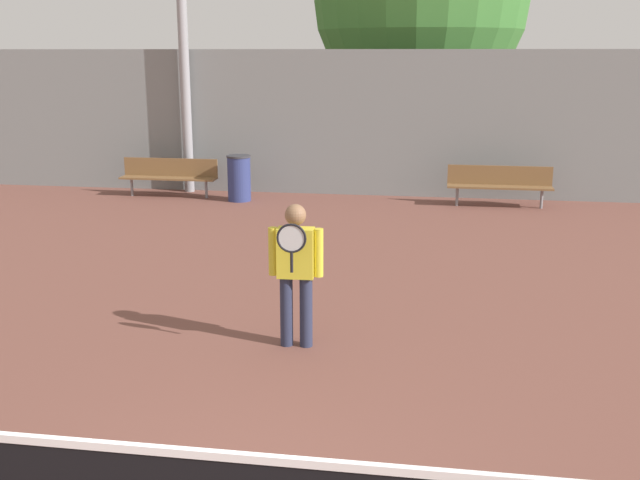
{
  "coord_description": "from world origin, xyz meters",
  "views": [
    {
      "loc": [
        1.31,
        -3.55,
        3.16
      ],
      "look_at": [
        -0.07,
        5.24,
        0.9
      ],
      "focal_mm": 42.0,
      "sensor_mm": 36.0,
      "label": 1
    }
  ],
  "objects_px": {
    "bench_courtside_near": "(169,173)",
    "tree_green_tall": "(421,2)",
    "bench_adjacent_court": "(500,182)",
    "tennis_player": "(296,266)",
    "trash_bin": "(239,178)"
  },
  "relations": [
    {
      "from": "bench_courtside_near",
      "to": "tree_green_tall",
      "type": "distance_m",
      "value": 7.89
    },
    {
      "from": "tree_green_tall",
      "to": "bench_adjacent_court",
      "type": "bearing_deg",
      "value": -66.78
    },
    {
      "from": "bench_adjacent_court",
      "to": "tree_green_tall",
      "type": "relative_size",
      "value": 0.3
    },
    {
      "from": "trash_bin",
      "to": "tree_green_tall",
      "type": "xyz_separation_m",
      "value": [
        3.64,
        4.63,
        3.88
      ]
    },
    {
      "from": "bench_courtside_near",
      "to": "tree_green_tall",
      "type": "bearing_deg",
      "value": 39.48
    },
    {
      "from": "bench_adjacent_court",
      "to": "tree_green_tall",
      "type": "bearing_deg",
      "value": 113.22
    },
    {
      "from": "bench_courtside_near",
      "to": "trash_bin",
      "type": "xyz_separation_m",
      "value": [
        1.66,
        -0.25,
        -0.02
      ]
    },
    {
      "from": "tennis_player",
      "to": "bench_adjacent_court",
      "type": "relative_size",
      "value": 0.74
    },
    {
      "from": "trash_bin",
      "to": "bench_courtside_near",
      "type": "bearing_deg",
      "value": 171.31
    },
    {
      "from": "bench_adjacent_court",
      "to": "trash_bin",
      "type": "bearing_deg",
      "value": -177.36
    },
    {
      "from": "bench_adjacent_court",
      "to": "trash_bin",
      "type": "relative_size",
      "value": 2.17
    },
    {
      "from": "bench_courtside_near",
      "to": "bench_adjacent_court",
      "type": "relative_size",
      "value": 1.01
    },
    {
      "from": "bench_adjacent_court",
      "to": "trash_bin",
      "type": "distance_m",
      "value": 5.52
    },
    {
      "from": "tennis_player",
      "to": "bench_adjacent_court",
      "type": "height_order",
      "value": "tennis_player"
    },
    {
      "from": "bench_courtside_near",
      "to": "bench_adjacent_court",
      "type": "xyz_separation_m",
      "value": [
        7.18,
        -0.0,
        -0.0
      ]
    }
  ]
}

